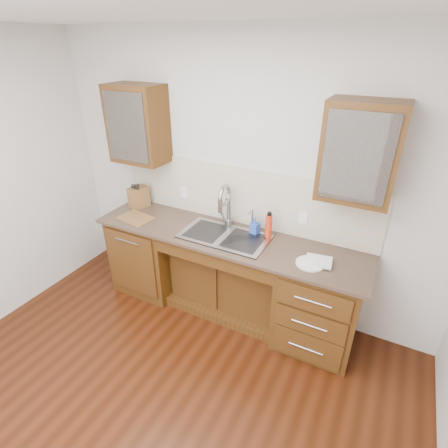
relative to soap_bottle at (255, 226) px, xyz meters
The scene contains 24 objects.
ground 1.92m from the soap_bottle, 98.28° to the right, with size 4.00×3.50×0.10m, color #3D1809.
wall_back 0.47m from the soap_bottle, 138.51° to the left, with size 4.00×0.10×2.70m, color silver.
base_cabinet_left 1.32m from the soap_bottle, behind, with size 0.70×0.62×0.88m, color #593014.
base_cabinet_center 0.69m from the soap_bottle, 164.43° to the right, with size 1.20×0.44×0.70m, color #593014.
base_cabinet_right 0.92m from the soap_bottle, 12.16° to the right, with size 0.70×0.62×0.88m, color #593014.
countertop 0.30m from the soap_bottle, 143.83° to the right, with size 2.70×0.65×0.03m, color #84705B.
backsplash 0.34m from the soap_bottle, 148.13° to the left, with size 2.70×0.02×0.59m, color beige.
sink 0.34m from the soap_bottle, 141.49° to the right, with size 0.84×0.46×0.19m, color #9E9EA5.
faucet 0.33m from the soap_bottle, behind, with size 0.04×0.04×0.40m, color #999993.
filter_tap 0.08m from the soap_bottle, 133.31° to the left, with size 0.02×0.02×0.24m, color #999993.
upper_cabinet_left 1.53m from the soap_bottle, behind, with size 0.55×0.34×0.75m, color #593014.
upper_cabinet_right 1.17m from the soap_bottle, ahead, with size 0.55×0.34×0.75m, color #593014.
outlet_left 0.90m from the soap_bottle, behind, with size 0.08×0.01×0.12m, color white.
outlet_right 0.46m from the soap_bottle, 17.44° to the left, with size 0.08×0.01×0.12m, color white.
soap_bottle is the anchor object (origin of this frame).
water_bottle 0.14m from the soap_bottle, ahead, with size 0.06×0.06×0.23m, color red.
plate 0.67m from the soap_bottle, 23.39° to the right, with size 0.24×0.24×0.01m, color silver.
dish_towel 0.72m from the soap_bottle, 19.29° to the right, with size 0.21×0.15×0.03m, color white.
knife_block 1.38m from the soap_bottle, behind, with size 0.13×0.21×0.23m, color brown.
cutting_board 1.26m from the soap_bottle, 166.92° to the right, with size 0.35×0.25×0.02m, color brown.
cup_left_a 1.58m from the soap_bottle, behind, with size 0.12×0.12×0.09m, color white.
cup_left_b 1.43m from the soap_bottle, behind, with size 0.10×0.10×0.10m, color silver.
cup_right_a 1.06m from the soap_bottle, ahead, with size 0.11×0.11×0.09m, color silver.
cup_right_b 1.18m from the soap_bottle, ahead, with size 0.09×0.09×0.09m, color white.
Camera 1 is at (1.31, -1.14, 2.57)m, focal length 28.00 mm.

